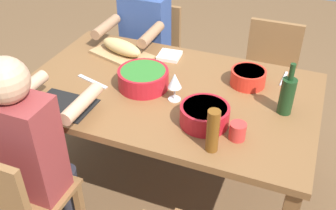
# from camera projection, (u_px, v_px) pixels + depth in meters

# --- Properties ---
(ground_plane) EXTENTS (8.00, 8.00, 0.00)m
(ground_plane) POSITION_uv_depth(u_px,v_px,m) (168.00, 180.00, 2.68)
(ground_plane) COLOR brown
(dining_table) EXTENTS (1.68, 1.04, 0.74)m
(dining_table) POSITION_uv_depth(u_px,v_px,m) (168.00, 101.00, 2.30)
(dining_table) COLOR brown
(dining_table) RESTS_ON ground_plane
(chair_near_left) EXTENTS (0.40, 0.40, 0.85)m
(chair_near_left) POSITION_uv_depth(u_px,v_px,m) (16.00, 202.00, 1.90)
(chair_near_left) COLOR olive
(chair_near_left) RESTS_ON ground_plane
(diner_near_left) EXTENTS (0.41, 0.53, 1.20)m
(diner_near_left) POSITION_uv_depth(u_px,v_px,m) (31.00, 145.00, 1.92)
(diner_near_left) COLOR #2D2D38
(diner_near_left) RESTS_ON ground_plane
(chair_far_left) EXTENTS (0.40, 0.40, 0.85)m
(chair_far_left) POSITION_uv_depth(u_px,v_px,m) (153.00, 52.00, 3.18)
(chair_far_left) COLOR olive
(chair_far_left) RESTS_ON ground_plane
(diner_far_left) EXTENTS (0.41, 0.53, 1.20)m
(diner_far_left) POSITION_uv_depth(u_px,v_px,m) (143.00, 37.00, 2.91)
(diner_far_left) COLOR #2D2D38
(diner_far_left) RESTS_ON ground_plane
(chair_far_right) EXTENTS (0.40, 0.40, 0.85)m
(chair_far_right) POSITION_uv_depth(u_px,v_px,m) (268.00, 74.00, 2.90)
(chair_far_right) COLOR olive
(chair_far_right) RESTS_ON ground_plane
(serving_bowl_greens) EXTENTS (0.29, 0.29, 0.11)m
(serving_bowl_greens) POSITION_uv_depth(u_px,v_px,m) (143.00, 77.00, 2.24)
(serving_bowl_greens) COLOR #B21923
(serving_bowl_greens) RESTS_ON dining_table
(serving_bowl_salad) EXTENTS (0.25, 0.25, 0.10)m
(serving_bowl_salad) POSITION_uv_depth(u_px,v_px,m) (205.00, 114.00, 1.96)
(serving_bowl_salad) COLOR #B21923
(serving_bowl_salad) RESTS_ON dining_table
(serving_bowl_fruit) EXTENTS (0.20, 0.20, 0.09)m
(serving_bowl_fruit) POSITION_uv_depth(u_px,v_px,m) (248.00, 76.00, 2.26)
(serving_bowl_fruit) COLOR red
(serving_bowl_fruit) RESTS_ON dining_table
(cutting_board) EXTENTS (0.45, 0.33, 0.02)m
(cutting_board) POSITION_uv_depth(u_px,v_px,m) (122.00, 55.00, 2.57)
(cutting_board) COLOR tan
(cutting_board) RESTS_ON dining_table
(bread_loaf) EXTENTS (0.34, 0.20, 0.09)m
(bread_loaf) POSITION_uv_depth(u_px,v_px,m) (121.00, 47.00, 2.54)
(bread_loaf) COLOR tan
(bread_loaf) RESTS_ON cutting_board
(wine_bottle) EXTENTS (0.08, 0.08, 0.29)m
(wine_bottle) POSITION_uv_depth(u_px,v_px,m) (287.00, 95.00, 2.01)
(wine_bottle) COLOR #193819
(wine_bottle) RESTS_ON dining_table
(beer_bottle) EXTENTS (0.06, 0.06, 0.22)m
(beer_bottle) POSITION_uv_depth(u_px,v_px,m) (213.00, 131.00, 1.77)
(beer_bottle) COLOR brown
(beer_bottle) RESTS_ON dining_table
(wine_glass) EXTENTS (0.08, 0.08, 0.17)m
(wine_glass) POSITION_uv_depth(u_px,v_px,m) (175.00, 82.00, 2.10)
(wine_glass) COLOR silver
(wine_glass) RESTS_ON dining_table
(placemat_near_left) EXTENTS (0.32, 0.23, 0.01)m
(placemat_near_left) POSITION_uv_depth(u_px,v_px,m) (64.00, 105.00, 2.12)
(placemat_near_left) COLOR black
(placemat_near_left) RESTS_ON dining_table
(fork_far_right) EXTENTS (0.03, 0.17, 0.01)m
(fork_far_right) POSITION_uv_depth(u_px,v_px,m) (284.00, 79.00, 2.34)
(fork_far_right) COLOR silver
(fork_far_right) RESTS_ON dining_table
(cup_near_right) EXTENTS (0.08, 0.08, 0.09)m
(cup_near_right) POSITION_uv_depth(u_px,v_px,m) (238.00, 131.00, 1.87)
(cup_near_right) COLOR red
(cup_near_right) RESTS_ON dining_table
(carving_knife) EXTENTS (0.23, 0.09, 0.01)m
(carving_knife) POSITION_uv_depth(u_px,v_px,m) (92.00, 81.00, 2.31)
(carving_knife) COLOR silver
(carving_knife) RESTS_ON dining_table
(napkin_stack) EXTENTS (0.15, 0.15, 0.02)m
(napkin_stack) POSITION_uv_depth(u_px,v_px,m) (169.00, 56.00, 2.56)
(napkin_stack) COLOR white
(napkin_stack) RESTS_ON dining_table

